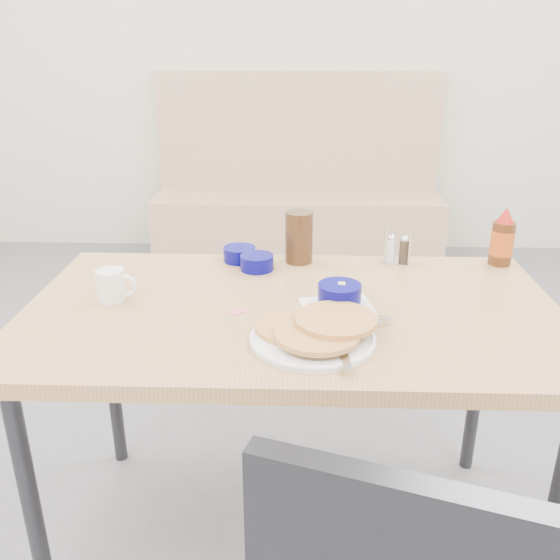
{
  "coord_description": "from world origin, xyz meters",
  "views": [
    {
      "loc": [
        0.02,
        -1.16,
        1.41
      ],
      "look_at": [
        -0.03,
        0.28,
        0.82
      ],
      "focal_mm": 38.0,
      "sensor_mm": 36.0,
      "label": 1
    }
  ],
  "objects_px": {
    "creamer_bowl": "(239,254)",
    "amber_tumbler": "(299,237)",
    "pancake_plate": "(315,332)",
    "booth_bench": "(297,207)",
    "butter_bowl": "(257,263)",
    "dining_table": "(292,327)",
    "coffee_mug": "(112,285)",
    "syrup_bottle": "(502,240)",
    "condiment_caddy": "(397,251)",
    "grits_setting": "(339,300)"
  },
  "relations": [
    {
      "from": "coffee_mug",
      "to": "grits_setting",
      "type": "distance_m",
      "value": 0.6
    },
    {
      "from": "pancake_plate",
      "to": "butter_bowl",
      "type": "height_order",
      "value": "pancake_plate"
    },
    {
      "from": "dining_table",
      "to": "butter_bowl",
      "type": "distance_m",
      "value": 0.3
    },
    {
      "from": "booth_bench",
      "to": "amber_tumbler",
      "type": "distance_m",
      "value": 2.25
    },
    {
      "from": "grits_setting",
      "to": "butter_bowl",
      "type": "bearing_deg",
      "value": 128.33
    },
    {
      "from": "pancake_plate",
      "to": "condiment_caddy",
      "type": "xyz_separation_m",
      "value": [
        0.27,
        0.53,
        0.02
      ]
    },
    {
      "from": "booth_bench",
      "to": "syrup_bottle",
      "type": "bearing_deg",
      "value": -73.74
    },
    {
      "from": "pancake_plate",
      "to": "creamer_bowl",
      "type": "bearing_deg",
      "value": 113.17
    },
    {
      "from": "booth_bench",
      "to": "grits_setting",
      "type": "distance_m",
      "value": 2.6
    },
    {
      "from": "dining_table",
      "to": "amber_tumbler",
      "type": "height_order",
      "value": "amber_tumbler"
    },
    {
      "from": "coffee_mug",
      "to": "butter_bowl",
      "type": "bearing_deg",
      "value": 33.27
    },
    {
      "from": "booth_bench",
      "to": "grits_setting",
      "type": "height_order",
      "value": "booth_bench"
    },
    {
      "from": "dining_table",
      "to": "syrup_bottle",
      "type": "bearing_deg",
      "value": 27.98
    },
    {
      "from": "creamer_bowl",
      "to": "dining_table",
      "type": "bearing_deg",
      "value": -63.15
    },
    {
      "from": "butter_bowl",
      "to": "amber_tumbler",
      "type": "relative_size",
      "value": 0.63
    },
    {
      "from": "creamer_bowl",
      "to": "syrup_bottle",
      "type": "distance_m",
      "value": 0.81
    },
    {
      "from": "dining_table",
      "to": "syrup_bottle",
      "type": "distance_m",
      "value": 0.74
    },
    {
      "from": "creamer_bowl",
      "to": "condiment_caddy",
      "type": "bearing_deg",
      "value": -0.0
    },
    {
      "from": "creamer_bowl",
      "to": "amber_tumbler",
      "type": "bearing_deg",
      "value": -0.0
    },
    {
      "from": "pancake_plate",
      "to": "butter_bowl",
      "type": "distance_m",
      "value": 0.48
    },
    {
      "from": "pancake_plate",
      "to": "creamer_bowl",
      "type": "xyz_separation_m",
      "value": [
        -0.23,
        0.53,
        0.0
      ]
    },
    {
      "from": "grits_setting",
      "to": "condiment_caddy",
      "type": "distance_m",
      "value": 0.42
    },
    {
      "from": "dining_table",
      "to": "pancake_plate",
      "type": "bearing_deg",
      "value": -73.96
    },
    {
      "from": "dining_table",
      "to": "amber_tumbler",
      "type": "bearing_deg",
      "value": 87.44
    },
    {
      "from": "syrup_bottle",
      "to": "coffee_mug",
      "type": "bearing_deg",
      "value": -164.23
    },
    {
      "from": "pancake_plate",
      "to": "syrup_bottle",
      "type": "bearing_deg",
      "value": 42.13
    },
    {
      "from": "grits_setting",
      "to": "syrup_bottle",
      "type": "bearing_deg",
      "value": 35.32
    },
    {
      "from": "creamer_bowl",
      "to": "amber_tumbler",
      "type": "distance_m",
      "value": 0.2
    },
    {
      "from": "booth_bench",
      "to": "pancake_plate",
      "type": "relative_size",
      "value": 6.19
    },
    {
      "from": "creamer_bowl",
      "to": "syrup_bottle",
      "type": "bearing_deg",
      "value": -0.0
    },
    {
      "from": "pancake_plate",
      "to": "coffee_mug",
      "type": "xyz_separation_m",
      "value": [
        -0.53,
        0.21,
        0.02
      ]
    },
    {
      "from": "grits_setting",
      "to": "butter_bowl",
      "type": "distance_m",
      "value": 0.37
    },
    {
      "from": "pancake_plate",
      "to": "amber_tumbler",
      "type": "relative_size",
      "value": 1.91
    },
    {
      "from": "grits_setting",
      "to": "amber_tumbler",
      "type": "bearing_deg",
      "value": 105.99
    },
    {
      "from": "coffee_mug",
      "to": "condiment_caddy",
      "type": "distance_m",
      "value": 0.86
    },
    {
      "from": "creamer_bowl",
      "to": "syrup_bottle",
      "type": "xyz_separation_m",
      "value": [
        0.81,
        -0.0,
        0.06
      ]
    },
    {
      "from": "dining_table",
      "to": "coffee_mug",
      "type": "height_order",
      "value": "coffee_mug"
    },
    {
      "from": "condiment_caddy",
      "to": "booth_bench",
      "type": "bearing_deg",
      "value": 110.11
    },
    {
      "from": "coffee_mug",
      "to": "amber_tumbler",
      "type": "distance_m",
      "value": 0.59
    },
    {
      "from": "grits_setting",
      "to": "creamer_bowl",
      "type": "distance_m",
      "value": 0.47
    },
    {
      "from": "butter_bowl",
      "to": "syrup_bottle",
      "type": "distance_m",
      "value": 0.76
    },
    {
      "from": "coffee_mug",
      "to": "creamer_bowl",
      "type": "height_order",
      "value": "coffee_mug"
    },
    {
      "from": "butter_bowl",
      "to": "condiment_caddy",
      "type": "xyz_separation_m",
      "value": [
        0.43,
        0.07,
        0.02
      ]
    },
    {
      "from": "condiment_caddy",
      "to": "syrup_bottle",
      "type": "xyz_separation_m",
      "value": [
        0.32,
        0.0,
        0.04
      ]
    },
    {
      "from": "creamer_bowl",
      "to": "butter_bowl",
      "type": "relative_size",
      "value": 0.99
    },
    {
      "from": "booth_bench",
      "to": "creamer_bowl",
      "type": "bearing_deg",
      "value": -94.49
    },
    {
      "from": "booth_bench",
      "to": "butter_bowl",
      "type": "bearing_deg",
      "value": -92.81
    },
    {
      "from": "coffee_mug",
      "to": "creamer_bowl",
      "type": "bearing_deg",
      "value": 45.77
    },
    {
      "from": "butter_bowl",
      "to": "syrup_bottle",
      "type": "xyz_separation_m",
      "value": [
        0.75,
        0.07,
        0.06
      ]
    },
    {
      "from": "booth_bench",
      "to": "butter_bowl",
      "type": "height_order",
      "value": "booth_bench"
    }
  ]
}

